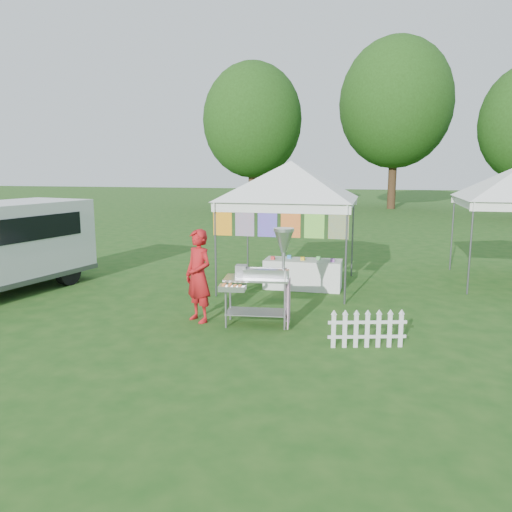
# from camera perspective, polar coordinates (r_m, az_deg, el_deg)

# --- Properties ---
(ground) EXTENTS (120.00, 120.00, 0.00)m
(ground) POSITION_cam_1_polar(r_m,az_deg,el_deg) (8.95, 0.00, -8.43)
(ground) COLOR #1B4915
(ground) RESTS_ON ground
(canopy_main) EXTENTS (4.24, 4.24, 3.45)m
(canopy_main) POSITION_cam_1_polar(r_m,az_deg,el_deg) (11.91, 4.01, 10.75)
(canopy_main) COLOR #59595E
(canopy_main) RESTS_ON ground
(tree_left) EXTENTS (6.40, 6.40, 9.53)m
(tree_left) POSITION_cam_1_polar(r_m,az_deg,el_deg) (33.36, -0.39, 15.22)
(tree_left) COLOR #341D13
(tree_left) RESTS_ON ground
(tree_mid) EXTENTS (7.60, 7.60, 11.52)m
(tree_mid) POSITION_cam_1_polar(r_m,az_deg,el_deg) (36.52, 15.68, 16.46)
(tree_mid) COLOR #341D13
(tree_mid) RESTS_ON ground
(donut_cart) EXTENTS (1.28, 1.01, 1.78)m
(donut_cart) POSITION_cam_1_polar(r_m,az_deg,el_deg) (8.94, 1.26, -1.49)
(donut_cart) COLOR gray
(donut_cart) RESTS_ON ground
(vendor) EXTENTS (0.76, 0.69, 1.73)m
(vendor) POSITION_cam_1_polar(r_m,az_deg,el_deg) (9.29, -6.59, -2.26)
(vendor) COLOR #AC1518
(vendor) RESTS_ON ground
(picket_fence) EXTENTS (1.22, 0.36, 0.56)m
(picket_fence) POSITION_cam_1_polar(r_m,az_deg,el_deg) (8.21, 12.59, -8.28)
(picket_fence) COLOR silver
(picket_fence) RESTS_ON ground
(display_table) EXTENTS (1.80, 0.70, 0.70)m
(display_table) POSITION_cam_1_polar(r_m,az_deg,el_deg) (11.89, 5.37, -2.08)
(display_table) COLOR white
(display_table) RESTS_ON ground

